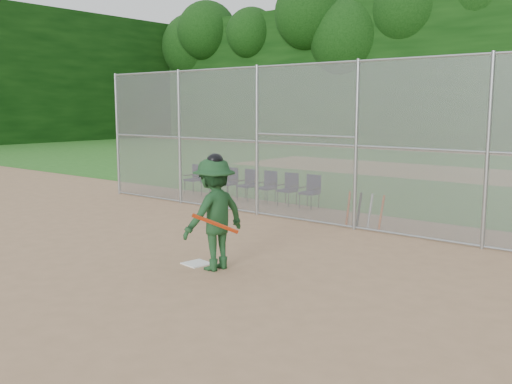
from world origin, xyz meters
The scene contains 15 objects.
ground centered at (0.00, 0.00, 0.00)m, with size 100.00×100.00×0.00m, color tan.
grass_strip centered at (0.00, 18.00, 0.01)m, with size 100.00×100.00×0.00m, color #2A6D20.
dirt_patch_far centered at (0.00, 18.00, 0.01)m, with size 24.00×24.00×0.00m, color tan.
backstop_fence centered at (0.00, 5.00, 2.07)m, with size 16.09×0.09×4.00m.
treeline centered at (0.00, 20.00, 5.50)m, with size 81.00×60.00×11.00m.
home_plate centered at (0.25, 0.44, 0.01)m, with size 0.44×0.44×0.02m, color white.
batter_at_plate centered at (0.73, 0.42, 1.02)m, with size 1.10×1.44×2.10m.
spare_bats centered at (1.08, 5.35, 0.42)m, with size 0.96×0.30×0.85m.
chair_0 centered at (-6.18, 6.69, 0.48)m, with size 0.54×0.52×0.96m, color #0E0F34, non-canonical shape.
chair_1 centered at (-5.39, 6.69, 0.48)m, with size 0.54×0.52×0.96m, color #0E0F34, non-canonical shape.
chair_2 centered at (-4.60, 6.69, 0.48)m, with size 0.54×0.52×0.96m, color #0E0F34, non-canonical shape.
chair_3 centered at (-3.81, 6.69, 0.48)m, with size 0.54×0.52×0.96m, color #0E0F34, non-canonical shape.
chair_4 centered at (-3.01, 6.69, 0.48)m, with size 0.54×0.52×0.96m, color #0E0F34, non-canonical shape.
chair_5 centered at (-2.22, 6.69, 0.48)m, with size 0.54×0.52×0.96m, color #0E0F34, non-canonical shape.
chair_6 centered at (-1.43, 6.69, 0.48)m, with size 0.54×0.52×0.96m, color #0E0F34, non-canonical shape.
Camera 1 is at (7.62, -6.86, 2.90)m, focal length 40.00 mm.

